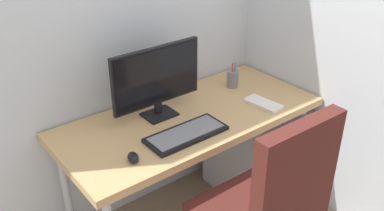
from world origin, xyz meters
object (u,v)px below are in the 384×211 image
object	(u,v)px
office_chair	(268,207)
pen_holder	(233,79)
monitor	(157,78)
keyboard	(186,134)
mouse	(133,157)
filing_cabinet	(256,148)
notebook	(263,104)

from	to	relation	value
office_chair	pen_holder	size ratio (longest dim) A/B	6.42
monitor	keyboard	size ratio (longest dim) A/B	1.25
monitor	mouse	xyz separation A→B (m)	(-0.33, -0.29, -0.20)
office_chair	keyboard	xyz separation A→B (m)	(-0.07, 0.51, 0.16)
filing_cabinet	monitor	xyz separation A→B (m)	(-0.65, 0.15, 0.64)
pen_holder	office_chair	bearing A→B (deg)	-122.57
filing_cabinet	pen_holder	world-z (taller)	pen_holder
keyboard	pen_holder	bearing A→B (deg)	25.89
office_chair	keyboard	bearing A→B (deg)	97.99
filing_cabinet	mouse	xyz separation A→B (m)	(-0.99, -0.14, 0.43)
keyboard	notebook	distance (m)	0.55
filing_cabinet	mouse	distance (m)	1.09
filing_cabinet	pen_holder	xyz separation A→B (m)	(-0.09, 0.16, 0.47)
monitor	mouse	world-z (taller)	monitor
keyboard	pen_holder	world-z (taller)	pen_holder
keyboard	mouse	size ratio (longest dim) A/B	5.07
filing_cabinet	notebook	world-z (taller)	notebook
filing_cabinet	keyboard	size ratio (longest dim) A/B	1.47
monitor	pen_holder	bearing A→B (deg)	1.26
filing_cabinet	notebook	xyz separation A→B (m)	(-0.12, -0.13, 0.43)
office_chair	filing_cabinet	bearing A→B (deg)	46.79
keyboard	mouse	world-z (taller)	mouse
keyboard	notebook	xyz separation A→B (m)	(0.55, -0.01, -0.00)
notebook	monitor	bearing A→B (deg)	146.55
filing_cabinet	keyboard	distance (m)	0.80
pen_holder	notebook	xyz separation A→B (m)	(-0.03, -0.29, -0.05)
pen_holder	notebook	distance (m)	0.30
office_chair	mouse	world-z (taller)	office_chair
monitor	pen_holder	size ratio (longest dim) A/B	3.20
office_chair	filing_cabinet	world-z (taller)	office_chair
office_chair	pen_holder	distance (m)	0.96
pen_holder	notebook	size ratio (longest dim) A/B	0.77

